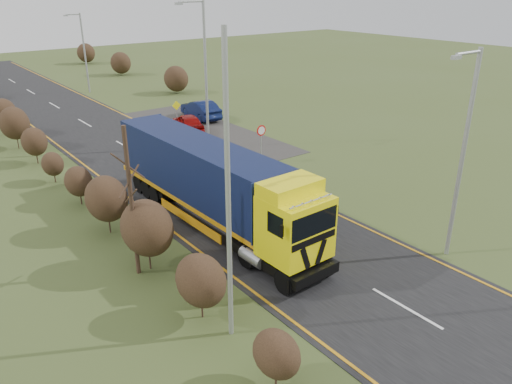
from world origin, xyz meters
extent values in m
plane|color=#3E4D21|center=(0.00, 0.00, 0.00)|extent=(160.00, 160.00, 0.00)
cube|color=black|center=(0.00, 10.00, 0.01)|extent=(8.00, 120.00, 0.02)
cube|color=#2F2C29|center=(6.50, 20.00, 0.01)|extent=(6.00, 18.00, 0.02)
cube|color=#C58312|center=(-3.70, 10.00, 0.03)|extent=(0.12, 116.00, 0.01)
cube|color=#C58312|center=(3.70, 10.00, 0.03)|extent=(0.12, 116.00, 0.01)
cube|color=silver|center=(0.00, -4.00, 0.03)|extent=(0.12, 3.00, 0.01)
cube|color=silver|center=(0.00, 4.00, 0.03)|extent=(0.12, 3.00, 0.01)
cube|color=silver|center=(0.00, 12.00, 0.03)|extent=(0.12, 3.00, 0.01)
cube|color=silver|center=(0.00, 20.00, 0.03)|extent=(0.12, 3.00, 0.01)
cube|color=silver|center=(0.00, 28.00, 0.03)|extent=(0.12, 3.00, 0.01)
cube|color=silver|center=(0.00, 36.00, 0.03)|extent=(0.12, 3.00, 0.01)
cube|color=silver|center=(0.00, 44.00, 0.03)|extent=(0.12, 3.00, 0.01)
cube|color=silver|center=(0.00, 52.00, 0.03)|extent=(0.12, 3.00, 0.01)
ellipsoid|color=black|center=(-6.02, -4.00, 1.14)|extent=(1.21, 1.57, 1.39)
ellipsoid|color=black|center=(-6.00, 0.00, 1.49)|extent=(1.58, 2.06, 1.82)
ellipsoid|color=black|center=(-5.98, 4.00, 1.84)|extent=(1.96, 2.55, 2.25)
ellipsoid|color=black|center=(-6.03, 8.00, 1.72)|extent=(1.83, 2.38, 2.10)
ellipsoid|color=black|center=(-5.95, 12.00, 1.28)|extent=(1.37, 1.78, 1.57)
ellipsoid|color=black|center=(-6.06, 16.00, 1.13)|extent=(1.20, 1.56, 1.38)
ellipsoid|color=black|center=(-5.92, 20.00, 1.46)|extent=(1.55, 2.02, 1.78)
ellipsoid|color=black|center=(-6.09, 24.00, 1.83)|extent=(1.95, 2.53, 2.24)
ellipsoid|color=black|center=(-5.90, 28.00, 1.74)|extent=(1.85, 2.41, 2.13)
cylinder|color=#38271C|center=(-6.50, 4.00, 3.03)|extent=(0.18, 0.18, 6.05)
cube|color=black|center=(-1.81, 0.85, 0.66)|extent=(2.35, 4.38, 0.42)
cube|color=#FDEF0B|center=(-1.81, 0.00, 2.22)|extent=(2.40, 2.12, 2.45)
cube|color=black|center=(-1.81, -0.99, 0.52)|extent=(2.36, 0.16, 0.52)
cube|color=black|center=(-2.20, -1.05, 1.46)|extent=(0.57, 0.03, 1.01)
cube|color=black|center=(-1.41, -1.05, 1.46)|extent=(0.57, 0.03, 1.01)
cube|color=black|center=(-1.81, -1.02, 2.74)|extent=(2.22, 0.10, 0.90)
cube|color=black|center=(-1.81, -1.05, 2.07)|extent=(2.17, 0.07, 0.26)
cube|color=#FDEF0B|center=(-1.81, 0.33, 3.71)|extent=(2.38, 1.37, 0.53)
cylinder|color=silver|center=(-1.81, -0.80, 3.54)|extent=(2.08, 0.10, 0.06)
cube|color=black|center=(-3.15, -0.80, 2.78)|extent=(0.08, 0.12, 0.42)
cube|color=black|center=(-0.46, -0.80, 2.78)|extent=(0.08, 0.12, 0.42)
cylinder|color=gray|center=(-2.89, 1.23, 0.71)|extent=(0.55, 1.24, 0.53)
cylinder|color=gray|center=(-0.72, 1.23, 0.71)|extent=(0.55, 1.24, 0.53)
cube|color=orange|center=(-1.81, 6.98, 1.16)|extent=(2.59, 11.93, 0.23)
cube|color=black|center=(-1.81, 6.98, 2.57)|extent=(2.57, 11.55, 2.59)
cube|color=#101B43|center=(-1.81, 12.75, 2.57)|extent=(2.34, 0.11, 2.59)
cube|color=#101B43|center=(-1.81, 1.21, 2.57)|extent=(2.34, 0.11, 2.59)
cube|color=black|center=(-1.81, 10.56, 0.61)|extent=(2.24, 3.44, 0.33)
cube|color=orange|center=(-2.96, 6.04, 0.52)|extent=(0.15, 5.19, 0.42)
cube|color=orange|center=(-0.65, 6.04, 0.52)|extent=(0.15, 5.19, 0.42)
cylinder|color=black|center=(-2.80, -0.66, 0.49)|extent=(0.32, 0.99, 0.98)
cylinder|color=black|center=(-0.81, -0.66, 0.49)|extent=(0.32, 0.99, 0.98)
cylinder|color=black|center=(-2.80, 1.70, 0.49)|extent=(0.32, 0.99, 0.98)
cylinder|color=black|center=(-0.81, 1.70, 0.49)|extent=(0.32, 0.99, 0.98)
cylinder|color=black|center=(-2.80, 9.72, 0.49)|extent=(0.32, 0.99, 0.98)
cylinder|color=black|center=(-0.81, 9.72, 0.49)|extent=(0.32, 0.99, 0.98)
cylinder|color=black|center=(-2.80, 10.66, 0.49)|extent=(0.32, 0.99, 0.98)
cylinder|color=black|center=(-0.81, 10.66, 0.49)|extent=(0.32, 0.99, 0.98)
cylinder|color=black|center=(-2.80, 11.60, 0.49)|extent=(0.32, 0.99, 0.98)
cylinder|color=black|center=(-0.81, 11.60, 0.49)|extent=(0.32, 0.99, 0.98)
imported|color=#830706|center=(5.46, 20.52, 0.71)|extent=(2.60, 4.42, 1.41)
imported|color=#0A143A|center=(8.41, 23.40, 0.77)|extent=(2.00, 4.81, 1.55)
cylinder|color=#999C9E|center=(4.60, -2.62, 4.27)|extent=(0.18, 0.18, 8.55)
cylinder|color=#999C9E|center=(3.84, -2.62, 8.41)|extent=(1.52, 0.12, 0.12)
cube|color=#999C9E|center=(3.08, -2.62, 8.31)|extent=(0.43, 0.17, 0.13)
cylinder|color=#999C9E|center=(4.60, 16.23, 4.89)|extent=(0.18, 0.18, 9.78)
cylinder|color=#999C9E|center=(3.73, 16.23, 9.62)|extent=(1.74, 0.12, 0.12)
cube|color=#999C9E|center=(2.86, 16.23, 9.51)|extent=(0.49, 0.20, 0.15)
cylinder|color=#999C9E|center=(4.92, 40.05, 3.96)|extent=(0.18, 0.18, 7.92)
cylinder|color=#999C9E|center=(4.22, 40.05, 7.79)|extent=(1.41, 0.12, 0.12)
cube|color=#999C9E|center=(3.51, 40.05, 7.70)|extent=(0.40, 0.16, 0.12)
cylinder|color=#999C9E|center=(-5.70, -1.31, 4.86)|extent=(0.16, 0.16, 9.71)
cylinder|color=#999C9E|center=(5.53, 11.45, 1.07)|extent=(0.08, 0.08, 2.13)
cylinder|color=red|center=(5.53, 11.42, 2.13)|extent=(0.68, 0.04, 0.68)
cylinder|color=white|center=(5.53, 11.40, 2.13)|extent=(0.51, 0.02, 0.51)
cylinder|color=#999C9E|center=(5.80, 22.85, 0.75)|extent=(0.08, 0.08, 1.50)
cube|color=yellow|center=(5.80, 22.80, 1.61)|extent=(0.76, 0.04, 0.76)
camera|label=1|loc=(-13.21, -12.43, 10.70)|focal=35.00mm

